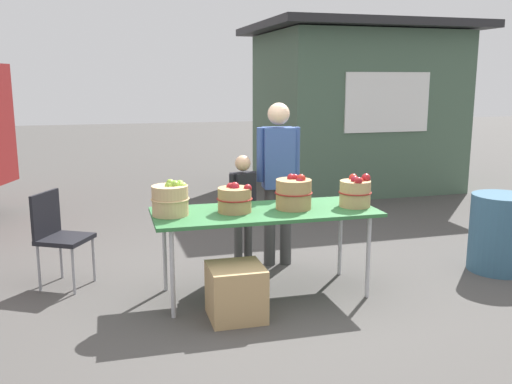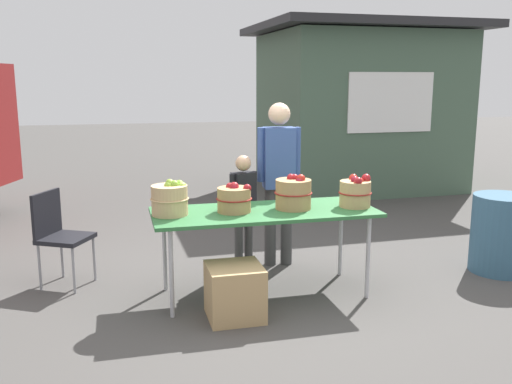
% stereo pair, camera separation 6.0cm
% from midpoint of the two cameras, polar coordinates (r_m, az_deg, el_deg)
% --- Properties ---
extents(ground_plane, '(40.00, 40.00, 0.00)m').
position_cam_midpoint_polar(ground_plane, '(5.00, 0.54, -10.25)').
color(ground_plane, '#474442').
extents(market_table, '(1.90, 0.76, 0.75)m').
position_cam_midpoint_polar(market_table, '(4.79, 0.56, -2.38)').
color(market_table, '#2D6B38').
rests_on(market_table, ground).
extents(apple_basket_green_0, '(0.32, 0.32, 0.30)m').
position_cam_midpoint_polar(apple_basket_green_0, '(4.64, -9.03, -0.71)').
color(apple_basket_green_0, tan).
rests_on(apple_basket_green_0, market_table).
extents(apple_basket_red_0, '(0.30, 0.30, 0.25)m').
position_cam_midpoint_polar(apple_basket_red_0, '(4.70, -2.53, -0.70)').
color(apple_basket_red_0, '#A87F51').
rests_on(apple_basket_red_0, market_table).
extents(apple_basket_red_1, '(0.33, 0.33, 0.30)m').
position_cam_midpoint_polar(apple_basket_red_1, '(4.82, 3.50, -0.11)').
color(apple_basket_red_1, '#A87F51').
rests_on(apple_basket_red_1, market_table).
extents(apple_basket_red_2, '(0.29, 0.29, 0.29)m').
position_cam_midpoint_polar(apple_basket_red_2, '(4.97, 9.71, -0.01)').
color(apple_basket_red_2, tan).
rests_on(apple_basket_red_2, market_table).
extents(vendor_adult, '(0.43, 0.25, 1.62)m').
position_cam_midpoint_polar(vendor_adult, '(5.53, 1.95, 2.12)').
color(vendor_adult, '#3F3F3F').
rests_on(vendor_adult, ground).
extents(child_customer, '(0.29, 0.21, 1.14)m').
position_cam_midpoint_polar(child_customer, '(5.41, -1.65, -1.18)').
color(child_customer, '#3F3F3F').
rests_on(child_customer, ground).
extents(food_kiosk, '(3.56, 2.98, 2.74)m').
position_cam_midpoint_polar(food_kiosk, '(9.94, 9.84, 8.56)').
color(food_kiosk, '#47604C').
rests_on(food_kiosk, ground).
extents(folding_chair, '(0.54, 0.54, 0.86)m').
position_cam_midpoint_polar(folding_chair, '(5.35, -19.79, -3.76)').
color(folding_chair, black).
rests_on(folding_chair, ground).
extents(trash_barrel, '(0.58, 0.58, 0.76)m').
position_cam_midpoint_polar(trash_barrel, '(5.95, 23.27, -3.83)').
color(trash_barrel, '#335972').
rests_on(trash_barrel, ground).
extents(produce_crate, '(0.42, 0.42, 0.42)m').
position_cam_midpoint_polar(produce_crate, '(4.46, -2.44, -10.09)').
color(produce_crate, tan).
rests_on(produce_crate, ground).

